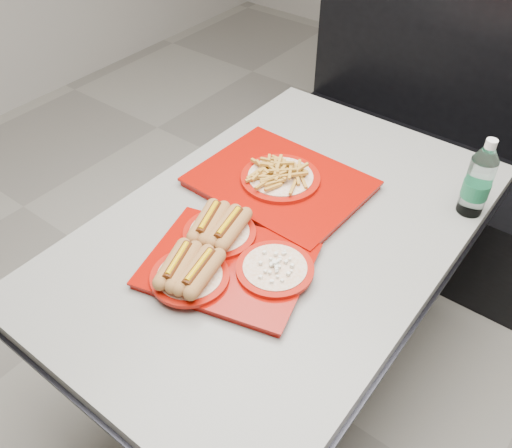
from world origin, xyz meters
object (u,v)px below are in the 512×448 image
Objects in this scene: diner_table at (279,265)px; tray_far at (280,180)px; booth_bench at (420,154)px; tray_near at (223,258)px; water_bottle at (478,182)px.

tray_far reaches higher than diner_table.
booth_bench is 1.03m from tray_far.
diner_table is at bearing 83.65° from tray_near.
diner_table is at bearing -135.71° from water_bottle.
tray_near is at bearing -124.69° from water_bottle.
tray_near is 0.94× the size of tray_far.
booth_bench is (0.00, 1.09, -0.18)m from diner_table.
booth_bench is 5.48× the size of water_bottle.
booth_bench reaches higher than tray_far.
diner_table is 5.77× the size of water_bottle.
booth_bench is 1.37m from tray_near.
tray_near is at bearing -91.09° from booth_bench.
water_bottle is (0.43, 0.62, 0.07)m from tray_near.
tray_far is at bearing 102.15° from tray_near.
tray_near is 0.38m from tray_far.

